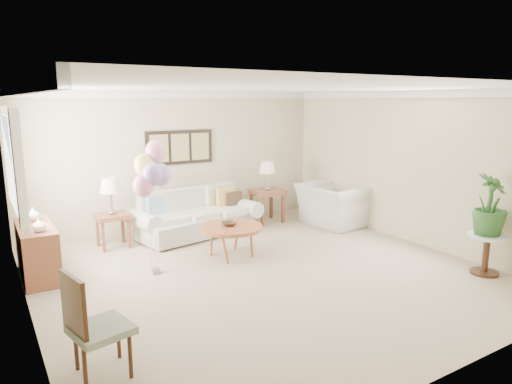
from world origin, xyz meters
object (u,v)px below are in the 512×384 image
armchair (333,205)px  accent_chair (92,323)px  sofa (196,217)px  balloon_cluster (151,171)px  coffee_table (231,228)px

armchair → accent_chair: bearing=114.6°
sofa → armchair: bearing=-16.2°
sofa → balloon_cluster: balloon_cluster is taller
balloon_cluster → coffee_table: bearing=3.7°
accent_chair → balloon_cluster: bearing=58.2°
coffee_table → accent_chair: 3.39m
armchair → balloon_cluster: balloon_cluster is taller
coffee_table → accent_chair: (-2.58, -2.19, 0.05)m
sofa → coffee_table: bearing=-90.2°
balloon_cluster → armchair: bearing=10.0°
sofa → balloon_cluster: bearing=-131.4°
sofa → balloon_cluster: size_ratio=1.28×
sofa → accent_chair: bearing=-126.0°
sofa → armchair: size_ratio=1.95×
armchair → accent_chair: size_ratio=1.26×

